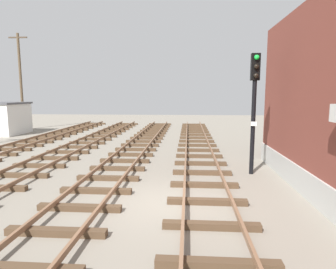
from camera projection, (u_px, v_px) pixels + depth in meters
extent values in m
plane|color=gray|center=(167.00, 203.00, 9.10)|extent=(80.00, 80.00, 0.00)
cube|color=#4C3826|center=(218.00, 264.00, 5.67)|extent=(2.50, 0.24, 0.18)
cube|color=#4C3826|center=(211.00, 226.00, 7.33)|extent=(2.50, 0.24, 0.18)
cube|color=#4C3826|center=(207.00, 202.00, 9.00)|extent=(2.50, 0.24, 0.18)
cube|color=#4C3826|center=(204.00, 185.00, 10.66)|extent=(2.50, 0.24, 0.18)
cube|color=#4C3826|center=(202.00, 173.00, 12.32)|extent=(2.50, 0.24, 0.18)
cube|color=#4C3826|center=(200.00, 163.00, 13.99)|extent=(2.50, 0.24, 0.18)
cube|color=#4C3826|center=(199.00, 156.00, 15.65)|extent=(2.50, 0.24, 0.18)
cube|color=#4C3826|center=(198.00, 150.00, 17.31)|extent=(2.50, 0.24, 0.18)
cube|color=#4C3826|center=(197.00, 145.00, 18.97)|extent=(2.50, 0.24, 0.18)
cube|color=#4C3826|center=(197.00, 141.00, 20.64)|extent=(2.50, 0.24, 0.18)
cube|color=#4C3826|center=(196.00, 138.00, 22.30)|extent=(2.50, 0.24, 0.18)
cube|color=#4C3826|center=(195.00, 135.00, 23.96)|extent=(2.50, 0.24, 0.18)
cube|color=#4C3826|center=(195.00, 132.00, 25.63)|extent=(2.50, 0.24, 0.18)
cube|color=#4C3826|center=(195.00, 130.00, 27.29)|extent=(2.50, 0.24, 0.18)
cube|color=#4C3826|center=(194.00, 128.00, 28.95)|extent=(2.50, 0.24, 0.18)
cube|color=#4C3826|center=(194.00, 126.00, 30.62)|extent=(2.50, 0.24, 0.18)
cube|color=#4C3826|center=(194.00, 124.00, 32.28)|extent=(2.50, 0.24, 0.18)
cube|color=brown|center=(184.00, 196.00, 9.03)|extent=(0.08, 48.81, 0.14)
cube|color=brown|center=(230.00, 197.00, 8.93)|extent=(0.08, 48.81, 0.14)
cube|color=#4C3826|center=(56.00, 232.00, 7.00)|extent=(2.50, 0.24, 0.18)
cube|color=#4C3826|center=(80.00, 208.00, 8.51)|extent=(2.50, 0.24, 0.18)
cube|color=#4C3826|center=(96.00, 191.00, 10.01)|extent=(2.50, 0.24, 0.18)
cube|color=#4C3826|center=(108.00, 178.00, 11.52)|extent=(2.50, 0.24, 0.18)
cube|color=#4C3826|center=(117.00, 168.00, 13.03)|extent=(2.50, 0.24, 0.18)
cube|color=#4C3826|center=(125.00, 161.00, 14.54)|extent=(2.50, 0.24, 0.18)
cube|color=#4C3826|center=(131.00, 155.00, 16.04)|extent=(2.50, 0.24, 0.18)
cube|color=#4C3826|center=(136.00, 149.00, 17.55)|extent=(2.50, 0.24, 0.18)
cube|color=#4C3826|center=(140.00, 145.00, 19.06)|extent=(2.50, 0.24, 0.18)
cube|color=#4C3826|center=(143.00, 141.00, 20.56)|extent=(2.50, 0.24, 0.18)
cube|color=#4C3826|center=(146.00, 138.00, 22.07)|extent=(2.50, 0.24, 0.18)
cube|color=#4C3826|center=(149.00, 135.00, 23.58)|extent=(2.50, 0.24, 0.18)
cube|color=#4C3826|center=(152.00, 133.00, 25.09)|extent=(2.50, 0.24, 0.18)
cube|color=#4C3826|center=(154.00, 131.00, 26.59)|extent=(2.50, 0.24, 0.18)
cube|color=#4C3826|center=(155.00, 129.00, 28.10)|extent=(2.50, 0.24, 0.18)
cube|color=#4C3826|center=(157.00, 127.00, 29.61)|extent=(2.50, 0.24, 0.18)
cube|color=#4C3826|center=(159.00, 126.00, 31.11)|extent=(2.50, 0.24, 0.18)
cube|color=#4C3826|center=(160.00, 124.00, 32.62)|extent=(2.50, 0.24, 0.18)
cube|color=brown|center=(66.00, 193.00, 9.29)|extent=(0.08, 48.81, 0.14)
cube|color=brown|center=(110.00, 194.00, 9.19)|extent=(0.08, 48.81, 0.14)
cube|color=#4C3826|center=(19.00, 175.00, 11.94)|extent=(2.50, 0.24, 0.18)
cube|color=#4C3826|center=(39.00, 166.00, 13.54)|extent=(2.50, 0.24, 0.18)
cube|color=#4C3826|center=(55.00, 158.00, 15.15)|extent=(2.50, 0.24, 0.18)
cube|color=#4C3826|center=(68.00, 152.00, 16.76)|extent=(2.50, 0.24, 0.18)
cube|color=#4C3826|center=(78.00, 147.00, 18.37)|extent=(2.50, 0.24, 0.18)
cube|color=#4C3826|center=(87.00, 143.00, 19.97)|extent=(2.50, 0.24, 0.18)
cube|color=#4C3826|center=(95.00, 139.00, 21.58)|extent=(2.50, 0.24, 0.18)
cube|color=#4C3826|center=(101.00, 136.00, 23.19)|extent=(2.50, 0.24, 0.18)
cube|color=#4C3826|center=(107.00, 133.00, 24.80)|extent=(2.50, 0.24, 0.18)
cube|color=#4C3826|center=(112.00, 131.00, 26.40)|extent=(2.50, 0.24, 0.18)
cube|color=#4C3826|center=(116.00, 129.00, 28.01)|extent=(2.50, 0.24, 0.18)
cube|color=#4C3826|center=(120.00, 127.00, 29.62)|extent=(2.50, 0.24, 0.18)
cube|color=#4C3826|center=(124.00, 125.00, 31.23)|extent=(2.50, 0.24, 0.18)
cube|color=#4C3826|center=(127.00, 124.00, 32.83)|extent=(2.50, 0.24, 0.18)
cube|color=#4C3826|center=(11.00, 149.00, 17.59)|extent=(2.50, 0.24, 0.18)
cube|color=#4C3826|center=(25.00, 145.00, 19.01)|extent=(2.50, 0.24, 0.18)
cube|color=#4C3826|center=(36.00, 142.00, 20.43)|extent=(2.50, 0.24, 0.18)
cube|color=#4C3826|center=(46.00, 139.00, 21.85)|extent=(2.50, 0.24, 0.18)
cube|color=#4C3826|center=(55.00, 136.00, 23.26)|extent=(2.50, 0.24, 0.18)
cube|color=#4C3826|center=(62.00, 134.00, 24.68)|extent=(2.50, 0.24, 0.18)
cube|color=#4C3826|center=(69.00, 131.00, 26.10)|extent=(2.50, 0.24, 0.18)
cube|color=#4C3826|center=(75.00, 130.00, 27.52)|extent=(2.50, 0.24, 0.18)
cube|color=#4C3826|center=(81.00, 128.00, 28.94)|extent=(2.50, 0.24, 0.18)
cube|color=#4C3826|center=(86.00, 126.00, 30.36)|extent=(2.50, 0.24, 0.18)
cube|color=#4C3826|center=(90.00, 125.00, 31.77)|extent=(2.50, 0.24, 0.18)
cube|color=#4C3826|center=(95.00, 124.00, 33.19)|extent=(2.50, 0.24, 0.18)
cylinder|color=black|center=(253.00, 128.00, 12.22)|extent=(0.18, 0.18, 3.99)
cube|color=black|center=(255.00, 67.00, 11.87)|extent=(0.36, 0.24, 1.10)
sphere|color=#19E53F|center=(257.00, 57.00, 11.65)|extent=(0.20, 0.20, 0.20)
sphere|color=black|center=(256.00, 67.00, 11.70)|extent=(0.20, 0.20, 0.20)
sphere|color=black|center=(256.00, 76.00, 11.75)|extent=(0.20, 0.20, 0.20)
cube|color=white|center=(254.00, 124.00, 12.06)|extent=(0.24, 0.03, 0.18)
cube|color=#B2B2AD|center=(312.00, 189.00, 9.05)|extent=(0.08, 12.57, 0.90)
cube|color=silver|center=(5.00, 119.00, 24.88)|extent=(2.80, 3.60, 2.60)
cube|color=#4C4C51|center=(4.00, 103.00, 24.69)|extent=(3.00, 3.80, 0.16)
cylinder|color=brown|center=(21.00, 82.00, 27.79)|extent=(0.24, 0.24, 9.17)
cube|color=#4C3D2D|center=(18.00, 37.00, 27.22)|extent=(1.80, 0.12, 0.12)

